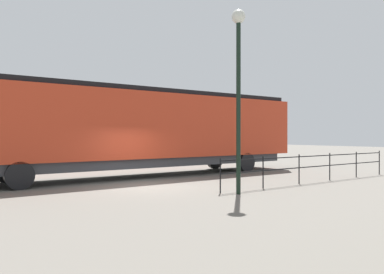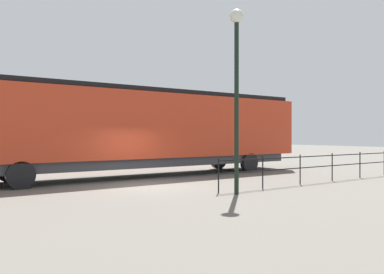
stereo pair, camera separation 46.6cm
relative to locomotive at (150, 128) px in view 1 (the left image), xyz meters
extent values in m
plane|color=#666059|center=(3.47, -2.07, -2.47)|extent=(120.00, 120.00, 0.00)
cube|color=red|center=(0.00, -0.54, 0.12)|extent=(3.12, 18.86, 3.19)
cube|color=black|center=(0.00, 7.71, -0.35)|extent=(3.00, 2.36, 2.23)
cube|color=black|center=(0.00, -0.54, 1.84)|extent=(2.81, 18.11, 0.24)
cube|color=#38383D|center=(0.00, -0.54, -1.70)|extent=(2.81, 17.35, 0.45)
cylinder|color=black|center=(-1.41, 5.49, -1.92)|extent=(0.30, 1.10, 1.10)
cylinder|color=black|center=(1.41, 5.49, -1.92)|extent=(0.30, 1.10, 1.10)
cylinder|color=black|center=(-1.41, -6.58, -1.92)|extent=(0.30, 1.10, 1.10)
cylinder|color=black|center=(1.41, -6.58, -1.92)|extent=(0.30, 1.10, 1.10)
cylinder|color=black|center=(7.15, -0.47, 0.63)|extent=(0.16, 0.16, 6.20)
sphere|color=silver|center=(7.15, -0.47, 3.88)|extent=(0.50, 0.50, 0.50)
cube|color=black|center=(6.61, 4.72, -1.29)|extent=(0.04, 11.15, 0.04)
cube|color=black|center=(6.61, 4.72, -1.77)|extent=(0.04, 11.15, 0.04)
cylinder|color=black|center=(6.61, -0.86, -1.83)|extent=(0.05, 0.05, 1.28)
cylinder|color=black|center=(6.61, 1.37, -1.83)|extent=(0.05, 0.05, 1.28)
cylinder|color=black|center=(6.61, 3.60, -1.83)|extent=(0.05, 0.05, 1.28)
cylinder|color=black|center=(6.61, 5.83, -1.83)|extent=(0.05, 0.05, 1.28)
cylinder|color=black|center=(6.61, 8.06, -1.83)|extent=(0.05, 0.05, 1.28)
cylinder|color=black|center=(6.61, 10.29, -1.83)|extent=(0.05, 0.05, 1.28)
camera|label=1|loc=(17.21, -9.87, -0.36)|focal=35.77mm
camera|label=2|loc=(17.48, -9.49, -0.36)|focal=35.77mm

